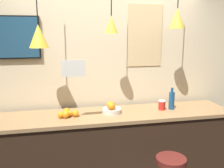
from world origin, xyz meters
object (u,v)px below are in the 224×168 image
object	(u,v)px
fruit_bowl	(112,109)
mounted_tv	(4,37)
juice_bottle	(172,100)
spread_jar	(162,105)

from	to	relation	value
fruit_bowl	mounted_tv	size ratio (longest dim) A/B	0.27
fruit_bowl	mounted_tv	distance (m)	1.49
juice_bottle	mounted_tv	bearing A→B (deg)	169.81
spread_jar	mounted_tv	world-z (taller)	mounted_tv
fruit_bowl	spread_jar	bearing A→B (deg)	0.72
fruit_bowl	spread_jar	distance (m)	0.63
juice_bottle	mounted_tv	xyz separation A→B (m)	(-1.94, 0.35, 0.76)
juice_bottle	spread_jar	xyz separation A→B (m)	(-0.13, 0.00, -0.06)
fruit_bowl	juice_bottle	xyz separation A→B (m)	(0.75, 0.01, 0.06)
juice_bottle	spread_jar	world-z (taller)	juice_bottle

